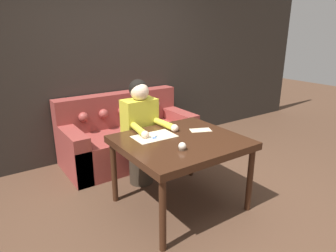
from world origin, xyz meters
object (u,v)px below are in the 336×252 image
object	(u,v)px
pin_cushion	(182,147)
scissors	(156,137)
dining_table	(181,146)
couch	(128,137)
person	(141,133)

from	to	relation	value
pin_cushion	scissors	bearing A→B (deg)	93.25
scissors	pin_cushion	bearing A→B (deg)	-86.75
dining_table	pin_cushion	world-z (taller)	pin_cushion
dining_table	couch	bearing A→B (deg)	85.53
couch	person	size ratio (longest dim) A/B	1.45
person	pin_cushion	bearing A→B (deg)	-94.40
couch	scissors	bearing A→B (deg)	-103.49
dining_table	scissors	xyz separation A→B (m)	(-0.18, 0.18, 0.08)
dining_table	pin_cushion	distance (m)	0.29
person	couch	bearing A→B (deg)	74.89
person	pin_cushion	distance (m)	0.89
dining_table	couch	xyz separation A→B (m)	(0.11, 1.36, -0.35)
couch	pin_cushion	distance (m)	1.67
couch	scissors	size ratio (longest dim) A/B	8.96
scissors	couch	bearing A→B (deg)	76.51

